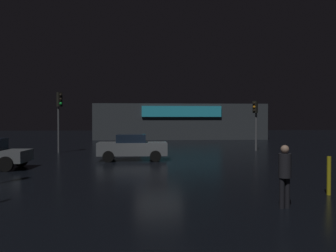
{
  "coord_description": "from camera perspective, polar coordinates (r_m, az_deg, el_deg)",
  "views": [
    {
      "loc": [
        -0.88,
        -19.29,
        2.39
      ],
      "look_at": [
        0.88,
        5.45,
        1.94
      ],
      "focal_mm": 38.59,
      "sensor_mm": 36.0,
      "label": 1
    }
  ],
  "objects": [
    {
      "name": "traffic_signal_main",
      "position": [
        28.31,
        13.65,
        1.54
      ],
      "size": [
        0.42,
        0.42,
        3.79
      ],
      "color": "#595B60",
      "rests_on": "ground"
    },
    {
      "name": "traffic_signal_opposite",
      "position": [
        26.89,
        -16.8,
        2.68
      ],
      "size": [
        0.42,
        0.42,
        4.33
      ],
      "color": "#595B60",
      "rests_on": "ground"
    },
    {
      "name": "store_building",
      "position": [
        46.76,
        1.52,
        0.72
      ],
      "size": [
        20.55,
        9.96,
        4.25
      ],
      "color": "#33383D",
      "rests_on": "ground"
    },
    {
      "name": "ground_plane",
      "position": [
        19.46,
        -1.46,
        -6.02
      ],
      "size": [
        120.0,
        120.0,
        0.0
      ],
      "primitive_type": "plane",
      "color": "black"
    },
    {
      "name": "bollard_kerb_a",
      "position": [
        12.58,
        24.06,
        -7.18
      ],
      "size": [
        0.13,
        0.13,
        1.22
      ],
      "primitive_type": "cylinder",
      "color": "gold",
      "rests_on": "ground"
    },
    {
      "name": "pedestrian",
      "position": [
        10.25,
        17.95,
        -6.85
      ],
      "size": [
        0.39,
        0.39,
        1.7
      ],
      "color": "black",
      "rests_on": "ground"
    },
    {
      "name": "car_near",
      "position": [
        21.21,
        -5.68,
        -3.33
      ],
      "size": [
        4.0,
        1.9,
        1.52
      ],
      "color": "slate",
      "rests_on": "ground"
    }
  ]
}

